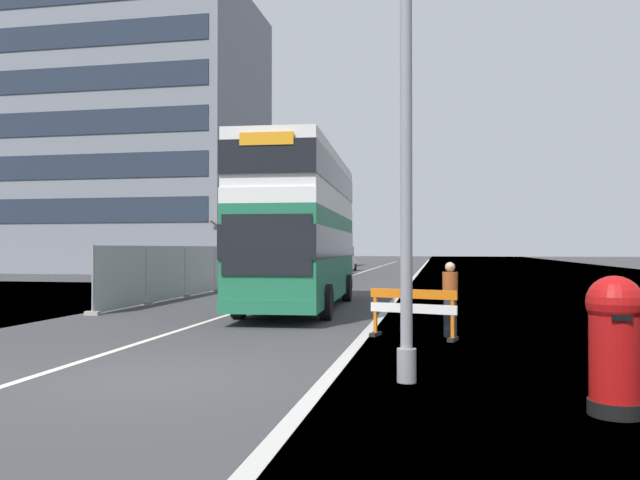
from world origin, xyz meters
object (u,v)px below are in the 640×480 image
object	(u,v)px
car_receding_mid	(333,261)
pedestrian_at_kerb	(450,299)
lamppost_foreground	(406,81)
car_oncoming_near	(302,263)
car_receding_far	(343,260)
double_decker_bus	(301,227)
roadworks_barrier	(413,307)
red_pillar_postbox	(615,339)

from	to	relation	value
car_receding_mid	pedestrian_at_kerb	xyz separation A→B (m)	(7.94, -31.18, -0.17)
lamppost_foreground	car_oncoming_near	distance (m)	27.89
car_oncoming_near	car_receding_far	distance (m)	17.45
car_receding_mid	car_receding_far	bearing A→B (deg)	93.30
double_decker_bus	lamppost_foreground	xyz separation A→B (m)	(3.98, -10.78, 1.81)
double_decker_bus	lamppost_foreground	world-z (taller)	lamppost_foreground
double_decker_bus	lamppost_foreground	bearing A→B (deg)	-69.73
car_oncoming_near	roadworks_barrier	bearing A→B (deg)	-71.56
car_receding_mid	car_receding_far	size ratio (longest dim) A/B	0.94
roadworks_barrier	car_oncoming_near	world-z (taller)	car_oncoming_near
car_receding_far	double_decker_bus	bearing A→B (deg)	-83.66
roadworks_barrier	red_pillar_postbox	bearing A→B (deg)	-66.16
car_oncoming_near	pedestrian_at_kerb	size ratio (longest dim) A/B	2.27
pedestrian_at_kerb	red_pillar_postbox	bearing A→B (deg)	-74.04
car_receding_mid	pedestrian_at_kerb	size ratio (longest dim) A/B	2.50
red_pillar_postbox	car_receding_mid	xyz separation A→B (m)	(-9.76, 37.53, 0.10)
lamppost_foreground	car_oncoming_near	xyz separation A→B (m)	(-7.46, 26.66, -3.40)
car_receding_mid	pedestrian_at_kerb	bearing A→B (deg)	-75.71
roadworks_barrier	lamppost_foreground	bearing A→B (deg)	-88.87
car_oncoming_near	car_receding_far	size ratio (longest dim) A/B	0.86
car_receding_far	roadworks_barrier	bearing A→B (deg)	-79.13
pedestrian_at_kerb	double_decker_bus	bearing A→B (deg)	128.93
double_decker_bus	car_oncoming_near	bearing A→B (deg)	102.35
car_oncoming_near	lamppost_foreground	bearing A→B (deg)	-74.37
red_pillar_postbox	car_oncoming_near	xyz separation A→B (m)	(-9.99, 28.05, 0.18)
roadworks_barrier	car_receding_far	xyz separation A→B (m)	(-7.59, 39.55, 0.29)
car_receding_far	pedestrian_at_kerb	world-z (taller)	car_receding_far
red_pillar_postbox	car_receding_mid	size ratio (longest dim) A/B	0.40
double_decker_bus	car_oncoming_near	distance (m)	16.33
red_pillar_postbox	roadworks_barrier	bearing A→B (deg)	113.84
roadworks_barrier	pedestrian_at_kerb	xyz separation A→B (m)	(0.81, 0.41, 0.15)
red_pillar_postbox	roadworks_barrier	size ratio (longest dim) A/B	0.85
car_receding_far	pedestrian_at_kerb	xyz separation A→B (m)	(8.40, -39.14, -0.14)
roadworks_barrier	pedestrian_at_kerb	bearing A→B (deg)	26.86
double_decker_bus	roadworks_barrier	xyz separation A→B (m)	(3.89, -6.23, -1.99)
car_receding_far	car_oncoming_near	bearing A→B (deg)	-89.27
car_receding_mid	pedestrian_at_kerb	distance (m)	32.18
red_pillar_postbox	car_oncoming_near	size ratio (longest dim) A/B	0.44
car_receding_far	red_pillar_postbox	bearing A→B (deg)	-77.34
red_pillar_postbox	roadworks_barrier	xyz separation A→B (m)	(-2.62, 5.94, -0.22)
pedestrian_at_kerb	car_receding_far	bearing A→B (deg)	102.11
red_pillar_postbox	car_oncoming_near	distance (m)	29.78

